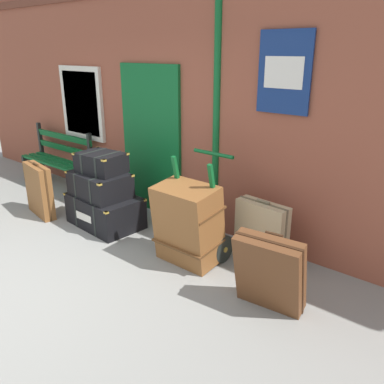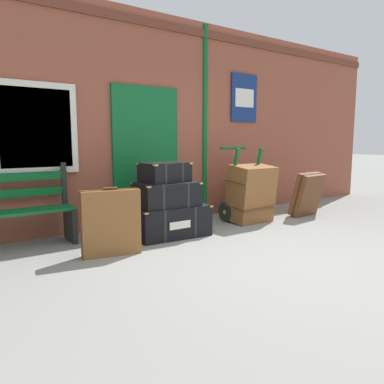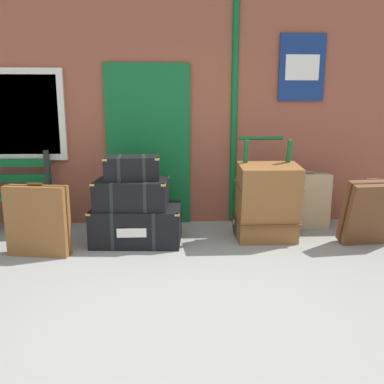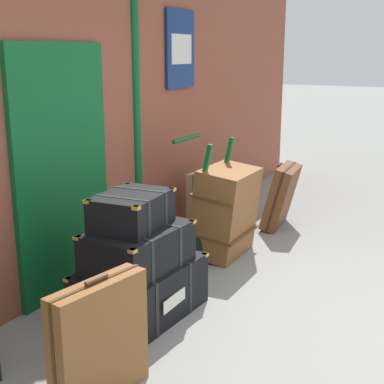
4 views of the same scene
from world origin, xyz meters
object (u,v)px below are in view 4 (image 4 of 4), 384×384
Objects in this scene: large_brown_trunk at (225,211)px; suitcase_brown at (208,200)px; suitcase_umber at (99,341)px; steamer_trunk_base at (141,290)px; porters_trolley at (209,227)px; suitcase_cream at (281,196)px; steamer_trunk_middle at (138,248)px; steamer_trunk_top at (132,210)px.

large_brown_trunk is 0.82m from suitcase_brown.
steamer_trunk_base is at bearing 20.53° from suitcase_umber.
porters_trolley is at bearing -151.78° from suitcase_brown.
suitcase_umber is (-1.00, -0.37, 0.16)m from steamer_trunk_base.
suitcase_brown is (0.63, 0.34, 0.08)m from porters_trolley.
porters_trolley is 1.20m from suitcase_cream.
steamer_trunk_middle is at bearing 20.59° from suitcase_umber.
large_brown_trunk is at bearing -140.81° from suitcase_brown.
steamer_trunk_middle is 1.60m from porters_trolley.
large_brown_trunk is 1.16m from suitcase_cream.
porters_trolley reaches higher than steamer_trunk_top.
suitcase_cream reaches higher than steamer_trunk_middle.
steamer_trunk_top reaches higher than suitcase_cream.
suitcase_cream is at bearing -18.22° from porters_trolley.
suitcase_brown is at bearing 11.72° from steamer_trunk_top.
porters_trolley is 1.59× the size of suitcase_brown.
steamer_trunk_middle is 0.92× the size of large_brown_trunk.
suitcase_umber is at bearing -164.70° from suitcase_brown.
suitcase_cream reaches higher than suitcase_brown.
steamer_trunk_base is at bearing 178.89° from large_brown_trunk.
steamer_trunk_top is 0.86× the size of suitcase_brown.
suitcase_umber reaches higher than suitcase_brown.
steamer_trunk_top is at bearing 88.97° from steamer_trunk_middle.
large_brown_trunk is (0.00, -0.18, 0.19)m from porters_trolley.
large_brown_trunk reaches higher than suitcase_umber.
steamer_trunk_top reaches higher than suitcase_brown.
suitcase_cream reaches higher than steamer_trunk_base.
steamer_trunk_top is (-0.05, 0.03, 0.66)m from steamer_trunk_base.
suitcase_brown is at bearing 125.43° from suitcase_cream.
steamer_trunk_top is at bearing 146.22° from steamer_trunk_base.
suitcase_brown is (0.63, 0.51, -0.11)m from large_brown_trunk.
steamer_trunk_top is at bearing 177.78° from large_brown_trunk.
steamer_trunk_base is at bearing -33.78° from steamer_trunk_top.
suitcase_cream is at bearing -54.57° from suitcase_brown.
porters_trolley is 0.72m from suitcase_brown.
steamer_trunk_top is at bearing 174.51° from suitcase_cream.
suitcase_brown is (2.14, 0.48, 0.15)m from steamer_trunk_base.
steamer_trunk_base is at bearing -167.24° from suitcase_brown.
porters_trolley reaches higher than steamer_trunk_base.
suitcase_umber is at bearing -168.27° from porters_trolley.
suitcase_cream is at bearing 2.31° from suitcase_umber.
suitcase_umber is (-3.65, -0.15, -0.00)m from suitcase_cream.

